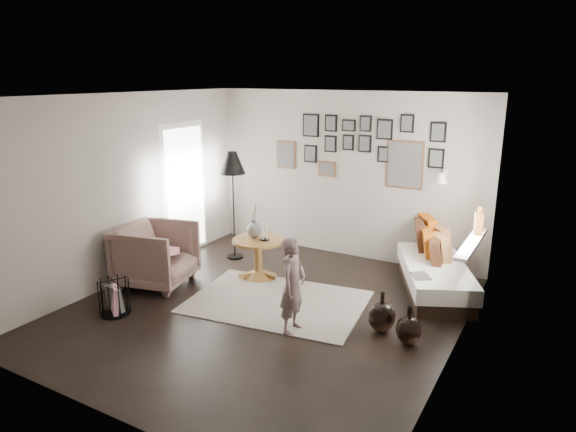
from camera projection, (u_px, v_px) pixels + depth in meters
The scene contains 23 objects.
ground at pixel (265, 310), 6.38m from camera, with size 4.80×4.80×0.00m, color black.
wall_back at pixel (345, 175), 8.05m from camera, with size 4.50×4.50×0.00m, color gray.
wall_front at pixel (101, 276), 4.02m from camera, with size 4.50×4.50×0.00m, color gray.
wall_left at pixel (126, 189), 7.11m from camera, with size 4.80×4.80×0.00m, color gray.
wall_right at pixel (460, 238), 4.97m from camera, with size 4.80×4.80×0.00m, color gray.
ceiling at pixel (262, 96), 5.69m from camera, with size 4.80×4.80×0.00m, color white.
door_left at pixel (185, 190), 8.17m from camera, with size 0.00×2.14×2.14m.
window_right at pixel (474, 236), 6.23m from camera, with size 0.15×1.32×1.30m.
gallery_wall at pixel (363, 149), 7.78m from camera, with size 2.74×0.03×1.08m.
wall_sconce at pixel (441, 177), 7.05m from camera, with size 0.18×0.36×0.16m.
rug at pixel (277, 302), 6.60m from camera, with size 2.19×1.53×0.01m, color white.
pedestal_table at pixel (258, 260), 7.35m from camera, with size 0.73×0.73×0.58m.
vase at pixel (254, 227), 7.28m from camera, with size 0.21×0.21×0.52m.
candles at pixel (265, 231), 7.18m from camera, with size 0.13×0.13×0.27m.
daybed at pixel (437, 270), 6.92m from camera, with size 1.44×1.93×0.87m.
magazine_on_daybed at pixel (421, 276), 6.38m from camera, with size 0.20×0.27×0.01m, color black.
armchair at pixel (156, 255), 7.06m from camera, with size 0.92×0.95×0.86m, color brown.
armchair_cushion at pixel (160, 251), 7.08m from camera, with size 0.39×0.39×0.10m, color white.
floor_lamp at pixel (232, 167), 7.83m from camera, with size 0.40×0.40×1.70m.
magazine_basket at pixel (114, 297), 6.22m from camera, with size 0.46×0.46×0.44m.
demijohn_large at pixel (381, 316), 5.81m from camera, with size 0.31×0.31×0.47m.
demijohn_small at pixel (409, 330), 5.55m from camera, with size 0.28×0.28×0.43m.
child at pixel (293, 286), 5.71m from camera, with size 0.41×0.27×1.11m, color #6C5555.
Camera 1 is at (3.13, -4.94, 2.83)m, focal length 32.00 mm.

